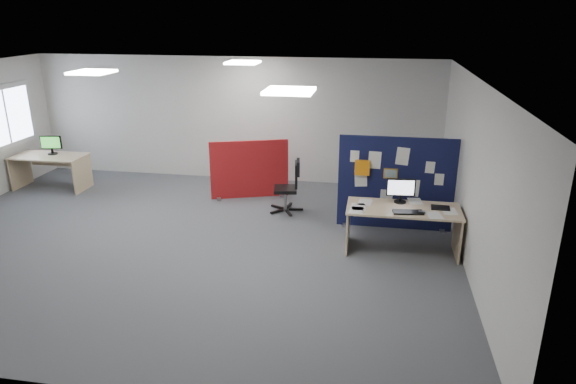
# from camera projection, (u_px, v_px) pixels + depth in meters

# --- Properties ---
(floor) EXTENTS (9.00, 9.00, 0.00)m
(floor) POSITION_uv_depth(u_px,v_px,m) (180.00, 242.00, 8.49)
(floor) COLOR #4D5054
(floor) RESTS_ON ground
(ceiling) EXTENTS (9.00, 7.00, 0.02)m
(ceiling) POSITION_uv_depth(u_px,v_px,m) (168.00, 76.00, 7.59)
(ceiling) COLOR white
(ceiling) RESTS_ON wall_back
(wall_back) EXTENTS (9.00, 0.02, 2.70)m
(wall_back) POSITION_uv_depth(u_px,v_px,m) (234.00, 119.00, 11.29)
(wall_back) COLOR silver
(wall_back) RESTS_ON floor
(wall_front) EXTENTS (9.00, 0.02, 2.70)m
(wall_front) POSITION_uv_depth(u_px,v_px,m) (34.00, 267.00, 4.79)
(wall_front) COLOR silver
(wall_front) RESTS_ON floor
(wall_right) EXTENTS (0.02, 7.00, 2.70)m
(wall_right) POSITION_uv_depth(u_px,v_px,m) (473.00, 178.00, 7.32)
(wall_right) COLOR silver
(wall_right) RESTS_ON floor
(window) EXTENTS (0.06, 1.70, 1.30)m
(window) POSITION_uv_depth(u_px,v_px,m) (5.00, 117.00, 10.54)
(window) COLOR white
(window) RESTS_ON wall_left
(ceiling_lights) EXTENTS (4.10, 4.10, 0.04)m
(ceiling_lights) POSITION_uv_depth(u_px,v_px,m) (204.00, 73.00, 8.17)
(ceiling_lights) COLOR white
(ceiling_lights) RESTS_ON ceiling
(navy_divider) EXTENTS (1.97, 0.30, 1.63)m
(navy_divider) POSITION_uv_depth(u_px,v_px,m) (395.00, 183.00, 8.78)
(navy_divider) COLOR #0F0E34
(navy_divider) RESTS_ON floor
(main_desk) EXTENTS (1.74, 0.77, 0.73)m
(main_desk) POSITION_uv_depth(u_px,v_px,m) (403.00, 217.00, 8.02)
(main_desk) COLOR tan
(main_desk) RESTS_ON floor
(monitor_main) EXTENTS (0.45, 0.19, 0.39)m
(monitor_main) POSITION_uv_depth(u_px,v_px,m) (401.00, 189.00, 8.08)
(monitor_main) COLOR black
(monitor_main) RESTS_ON main_desk
(keyboard) EXTENTS (0.47, 0.23, 0.02)m
(keyboard) POSITION_uv_depth(u_px,v_px,m) (408.00, 212.00, 7.73)
(keyboard) COLOR black
(keyboard) RESTS_ON main_desk
(mouse) EXTENTS (0.10, 0.06, 0.03)m
(mouse) POSITION_uv_depth(u_px,v_px,m) (422.00, 212.00, 7.73)
(mouse) COLOR gray
(mouse) RESTS_ON main_desk
(paper_tray) EXTENTS (0.29, 0.24, 0.01)m
(paper_tray) POSITION_uv_depth(u_px,v_px,m) (440.00, 208.00, 7.92)
(paper_tray) COLOR black
(paper_tray) RESTS_ON main_desk
(red_divider) EXTENTS (1.51, 0.56, 1.18)m
(red_divider) POSITION_uv_depth(u_px,v_px,m) (249.00, 170.00, 10.34)
(red_divider) COLOR maroon
(red_divider) RESTS_ON floor
(second_desk) EXTENTS (1.51, 0.76, 0.73)m
(second_desk) POSITION_uv_depth(u_px,v_px,m) (51.00, 163.00, 10.90)
(second_desk) COLOR tan
(second_desk) RESTS_ON floor
(monitor_second) EXTENTS (0.44, 0.20, 0.40)m
(monitor_second) POSITION_uv_depth(u_px,v_px,m) (51.00, 144.00, 10.83)
(monitor_second) COLOR black
(monitor_second) RESTS_ON second_desk
(office_chair) EXTENTS (0.65, 0.65, 0.99)m
(office_chair) POSITION_uv_depth(u_px,v_px,m) (291.00, 183.00, 9.60)
(office_chair) COLOR black
(office_chair) RESTS_ON floor
(desk_papers) EXTENTS (1.63, 0.90, 0.00)m
(desk_papers) POSITION_uv_depth(u_px,v_px,m) (396.00, 208.00, 7.94)
(desk_papers) COLOR white
(desk_papers) RESTS_ON main_desk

